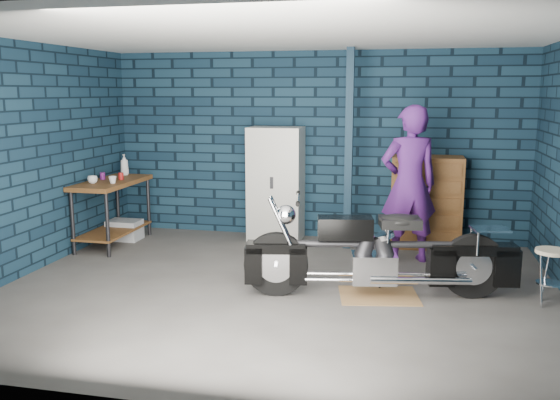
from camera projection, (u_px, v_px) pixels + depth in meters
The scene contains 16 objects.
ground at pixel (277, 290), 6.44m from camera, with size 6.00×6.00×0.00m, color #4F4C4A.
room_walls at pixel (288, 112), 6.62m from camera, with size 6.02×5.01×2.71m.
support_post at pixel (349, 150), 7.95m from camera, with size 0.10×0.10×2.70m, color #102434.
workbench at pixel (113, 213), 8.29m from camera, with size 0.60×1.40×0.91m, color brown.
drip_mat at pixel (379, 296), 6.25m from camera, with size 0.82×0.61×0.01m, color brown.
motorcycle at pixel (380, 247), 6.15m from camera, with size 2.42×0.65×1.06m, color black, non-canonical shape.
person at pixel (409, 184), 7.37m from camera, with size 0.72×0.47×1.97m, color #4B1C6A.
storage_bin at pixel (125, 230), 8.61m from camera, with size 0.46×0.33×0.29m, color gray.
locker at pixel (276, 184), 8.54m from camera, with size 0.76×0.54×1.63m, color beige.
tool_chest at pixel (426, 202), 8.13m from camera, with size 0.94×0.52×1.26m, color brown.
shop_stool at pixel (550, 278), 5.93m from camera, with size 0.32×0.32×0.58m, color #BDAD8F, non-canonical shape.
cup_a at pixel (93, 180), 7.94m from camera, with size 0.13×0.13×0.10m, color #BDAD8F.
cup_b at pixel (113, 180), 7.94m from camera, with size 0.10×0.10×0.10m, color #BDAD8F.
mug_purple at pixel (103, 176), 8.30m from camera, with size 0.07×0.07×0.10m, color #5C1860.
mug_red at pixel (121, 176), 8.28m from camera, with size 0.07×0.07×0.10m, color maroon.
bottle at pixel (124, 165), 8.72m from camera, with size 0.12×0.12×0.31m, color gray.
Camera 1 is at (1.36, -6.00, 2.12)m, focal length 38.00 mm.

